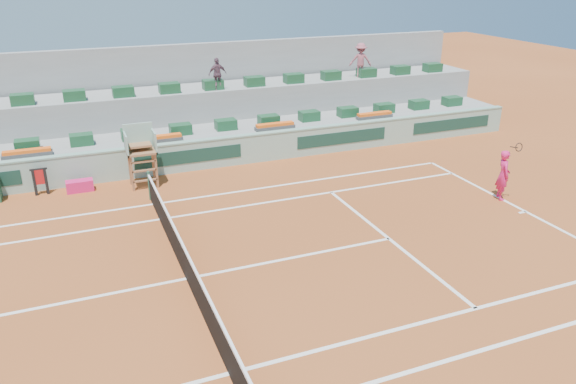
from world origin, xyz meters
name	(u,v)px	position (x,y,z in m)	size (l,w,h in m)	color
ground	(187,279)	(0.00, 0.00, 0.00)	(90.00, 90.00, 0.00)	#93431C
seating_tier_lower	(132,147)	(0.00, 10.70, 0.60)	(36.00, 4.00, 1.20)	#979794
seating_tier_upper	(125,122)	(0.00, 12.30, 1.30)	(36.00, 2.40, 2.60)	#979794
stadium_back_wall	(119,95)	(0.00, 13.90, 2.20)	(36.00, 0.40, 4.40)	#979794
player_bag	(80,186)	(-2.33, 7.76, 0.22)	(0.98, 0.43, 0.43)	#E51D68
spectator_mid	(218,74)	(4.18, 11.47, 3.32)	(0.85, 0.35, 1.45)	#674553
spectator_right	(360,60)	(11.69, 11.82, 3.44)	(1.09, 0.63, 1.69)	#A1505C
court_lines	(187,279)	(0.00, 0.00, 0.01)	(23.89, 11.09, 0.01)	white
tennis_net	(185,262)	(0.00, 0.00, 0.53)	(0.10, 11.97, 1.10)	black
advertising_hoarding	(140,162)	(0.02, 8.50, 0.63)	(36.00, 0.34, 1.26)	#8FB4A3
umpire_chair	(140,147)	(0.00, 7.50, 1.54)	(1.10, 0.90, 2.40)	brown
seat_row_lower	(132,134)	(0.00, 9.80, 1.42)	(32.90, 0.60, 0.44)	#184A29
seat_row_upper	(123,91)	(0.00, 11.70, 2.82)	(32.90, 0.60, 0.44)	#184A29
flower_planters	(96,146)	(-1.50, 9.00, 1.33)	(26.80, 0.36, 0.28)	#484848
towel_rack	(40,179)	(-3.66, 7.94, 0.60)	(0.60, 0.10, 1.03)	black
tennis_player	(503,175)	(11.87, 1.28, 0.93)	(0.67, 0.96, 2.28)	#E51D68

